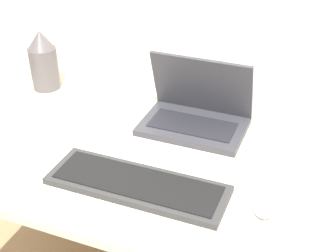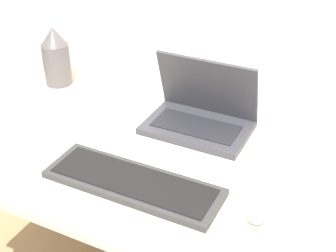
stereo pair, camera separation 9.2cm
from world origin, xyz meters
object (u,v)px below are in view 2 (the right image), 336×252
Objects in this scene: vase at (56,56)px; mouse at (259,212)px; laptop at (201,113)px; keyboard at (133,183)px.

mouse is at bearing -23.00° from vase.
mouse is (0.29, -0.32, -0.03)m from laptop.
vase reaches higher than keyboard.
laptop reaches higher than vase.
keyboard is 5.52× the size of mouse.
vase reaches higher than mouse.
vase is at bearing 143.66° from keyboard.
vase is (-0.55, 0.40, 0.10)m from keyboard.
mouse is 0.40× the size of vase.
laptop is at bearing -5.04° from vase.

